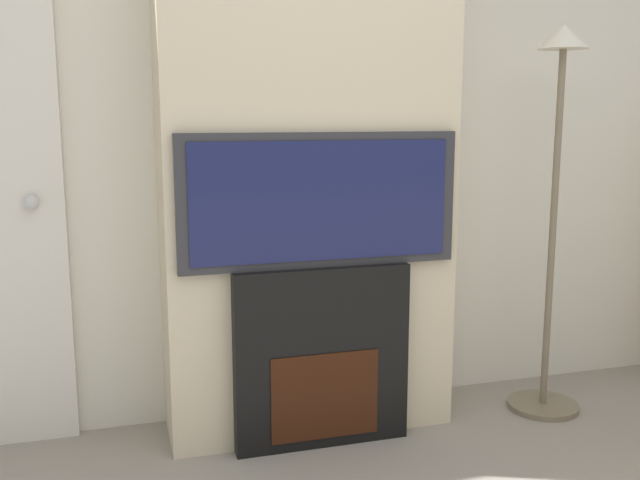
{
  "coord_description": "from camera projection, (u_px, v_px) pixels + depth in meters",
  "views": [
    {
      "loc": [
        -0.78,
        -0.99,
        1.32
      ],
      "look_at": [
        0.0,
        1.63,
        0.84
      ],
      "focal_mm": 40.0,
      "sensor_mm": 36.0,
      "label": 1
    }
  ],
  "objects": [
    {
      "name": "chimney_breast",
      "position": [
        307.0,
        107.0,
        2.86
      ],
      "size": [
        1.18,
        0.37,
        2.7
      ],
      "color": "beige",
      "rests_on": "ground_plane"
    },
    {
      "name": "fireplace",
      "position": [
        320.0,
        356.0,
        2.86
      ],
      "size": [
        0.71,
        0.15,
        0.73
      ],
      "color": "black",
      "rests_on": "ground_plane"
    },
    {
      "name": "floor_lamp",
      "position": [
        555.0,
        186.0,
        3.07
      ],
      "size": [
        0.32,
        0.32,
        1.69
      ],
      "color": "#726651",
      "rests_on": "ground_plane"
    },
    {
      "name": "wall_back",
      "position": [
        293.0,
        107.0,
        3.07
      ],
      "size": [
        6.0,
        0.06,
        2.7
      ],
      "color": "silver",
      "rests_on": "ground_plane"
    },
    {
      "name": "television",
      "position": [
        320.0,
        200.0,
        2.75
      ],
      "size": [
        1.11,
        0.07,
        0.52
      ],
      "color": "#2D2D33",
      "rests_on": "fireplace"
    }
  ]
}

